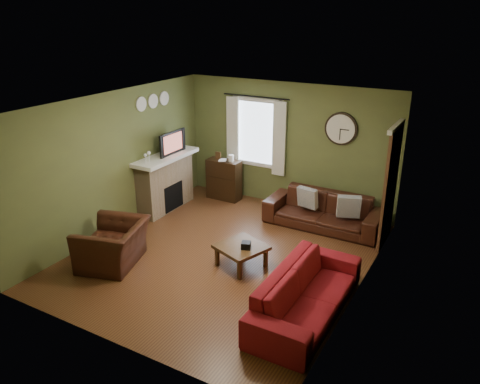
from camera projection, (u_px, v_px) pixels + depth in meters
The scene contains 31 objects.
floor at pixel (224, 255), 8.01m from camera, with size 4.60×5.20×0.00m, color #57311B.
ceiling at pixel (221, 104), 7.06m from camera, with size 4.60×5.20×0.00m, color white.
wall_left at pixel (116, 163), 8.58m from camera, with size 0.00×5.20×2.60m, color #596333.
wall_right at pixel (364, 213), 6.49m from camera, with size 0.00×5.20×2.60m, color #596333.
wall_back at pixel (288, 146), 9.64m from camera, with size 4.60×0.00×2.60m, color #596333.
wall_front at pixel (106, 253), 5.42m from camera, with size 4.60×0.00×2.60m, color #596333.
fireplace at pixel (165, 184), 9.70m from camera, with size 0.40×1.40×1.10m, color tan.
firebox at pixel (173, 197), 9.70m from camera, with size 0.04×0.60×0.55m, color black.
mantel at pixel (165, 157), 9.47m from camera, with size 0.58×1.60×0.08m, color white.
tv at pixel (170, 145), 9.50m from camera, with size 0.60×0.08×0.35m, color black.
tv_screen at pixel (173, 143), 9.45m from camera, with size 0.02×0.62×0.36m, color #994C3F.
medallion_left at pixel (141, 104), 8.87m from camera, with size 0.28×0.28×0.03m, color white.
medallion_mid at pixel (153, 101), 9.16m from camera, with size 0.28×0.28×0.03m, color white.
medallion_right at pixel (164, 98), 9.44m from camera, with size 0.28×0.28×0.03m, color white.
window_pane at pixel (257, 133), 9.87m from camera, with size 1.00×0.02×1.30m, color silver, non-canonical shape.
curtain_rod at pixel (256, 97), 9.51m from camera, with size 0.03×0.03×1.50m, color black.
curtain_left at pixel (233, 133), 10.06m from camera, with size 0.28×0.04×1.55m, color silver.
curtain_right at pixel (279, 139), 9.56m from camera, with size 0.28×0.04×1.55m, color silver.
wall_clock at pixel (341, 129), 8.92m from camera, with size 0.64×0.06×0.64m, color white, non-canonical shape.
door at pixel (390, 188), 8.09m from camera, with size 0.05×0.90×2.10m, color brown.
bookshelf at pixel (224, 180), 10.26m from camera, with size 0.75×0.32×0.89m, color black, non-canonical shape.
book at pixel (219, 157), 10.04m from camera, with size 0.17×0.22×0.02m, color #432B15.
sofa_brown at pixel (323, 211), 8.97m from camera, with size 2.22×0.87×0.65m, color black.
pillow_left at pixel (307, 198), 8.99m from camera, with size 0.40×0.12×0.40m, color gray.
pillow_right at pixel (349, 206), 8.59m from camera, with size 0.42×0.13×0.42m, color gray.
sofa_red at pixel (307, 293), 6.37m from camera, with size 2.25×0.88×0.66m, color maroon.
armchair at pixel (113, 244), 7.63m from camera, with size 1.09×0.95×0.71m, color black.
coffee_table at pixel (241, 256), 7.61m from camera, with size 0.70×0.70×0.37m, color #432B15, non-canonical shape.
tissue_box at pixel (246, 247), 7.45m from camera, with size 0.15×0.15×0.11m, color black.
wine_glass_a at pixel (146, 158), 8.92m from camera, with size 0.07×0.07×0.19m, color white, non-canonical shape.
wine_glass_b at pixel (149, 157), 9.00m from camera, with size 0.07×0.07×0.21m, color white, non-canonical shape.
Camera 1 is at (3.70, -6.01, 3.94)m, focal length 35.00 mm.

